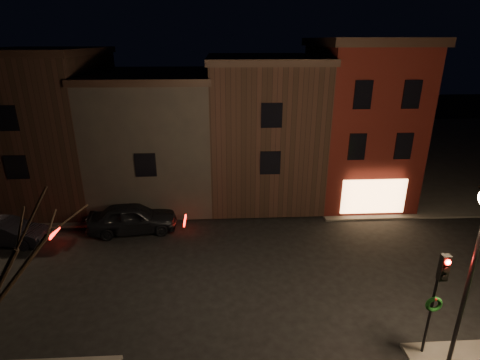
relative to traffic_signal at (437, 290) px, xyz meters
name	(u,v)px	position (x,y,z in m)	size (l,w,h in m)	color
ground	(252,271)	(-5.60, 5.51, -2.81)	(120.00, 120.00, 0.00)	black
sidewalk_far_right	(432,150)	(14.40, 25.51, -2.75)	(30.00, 30.00, 0.12)	#2D2B28
sidewalk_far_left	(26,156)	(-25.60, 25.51, -2.75)	(30.00, 30.00, 0.12)	#2D2B28
corner_building	(358,120)	(2.40, 14.98, 2.59)	(6.50, 8.50, 10.50)	#45100C
row_building_a	(261,126)	(-4.10, 16.01, 2.03)	(7.30, 10.30, 9.40)	black
row_building_b	(158,134)	(-11.35, 16.01, 1.53)	(7.80, 10.30, 8.40)	black
row_building_c	(50,125)	(-18.60, 16.01, 2.28)	(7.30, 10.30, 9.90)	black
traffic_signal	(437,290)	(0.00, 0.00, 0.00)	(0.58, 0.38, 4.05)	black
parked_car_a	(133,218)	(-12.15, 9.93, -1.96)	(2.01, 5.00, 1.70)	black
parked_car_b	(8,232)	(-18.62, 8.86, -2.11)	(1.48, 4.23, 1.39)	black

